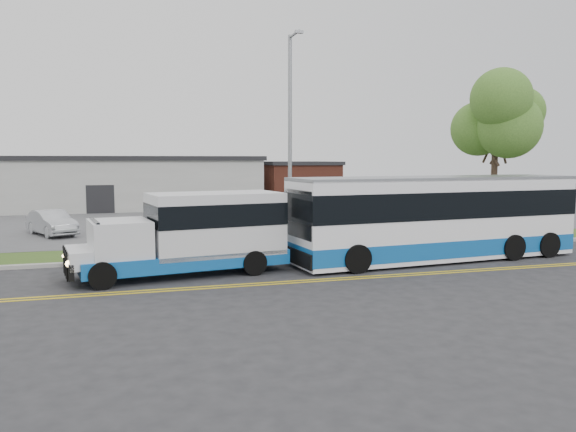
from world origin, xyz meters
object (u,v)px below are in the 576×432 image
object	(u,v)px
transit_bus	(435,218)
parked_car_a	(52,223)
shuttle_bus	(195,231)
tree_east	(496,118)
pedestrian	(177,236)
streetlight_near	(290,134)

from	to	relation	value
transit_bus	parked_car_a	size ratio (longest dim) A/B	3.08
shuttle_bus	tree_east	bearing A→B (deg)	7.43
shuttle_bus	pedestrian	xyz separation A→B (m)	(-0.33, 3.59, -0.65)
streetlight_near	shuttle_bus	bearing A→B (deg)	-137.74
shuttle_bus	pedestrian	size ratio (longest dim) A/B	4.90
tree_east	transit_bus	world-z (taller)	tree_east
streetlight_near	transit_bus	distance (m)	7.39
tree_east	transit_bus	distance (m)	8.82
pedestrian	streetlight_near	bearing A→B (deg)	-168.65
shuttle_bus	parked_car_a	world-z (taller)	shuttle_bus
transit_bus	parked_car_a	distance (m)	19.71
tree_east	shuttle_bus	world-z (taller)	tree_east
transit_bus	streetlight_near	bearing A→B (deg)	133.75
streetlight_near	pedestrian	distance (m)	6.81
tree_east	streetlight_near	xyz separation A→B (m)	(-11.00, -0.27, -0.97)
tree_east	transit_bus	xyz separation A→B (m)	(-6.09, -4.54, -4.48)
tree_east	shuttle_bus	bearing A→B (deg)	-163.54
tree_east	parked_car_a	distance (m)	23.74
streetlight_near	pedestrian	world-z (taller)	streetlight_near
parked_car_a	pedestrian	bearing A→B (deg)	-80.82
shuttle_bus	parked_car_a	xyz separation A→B (m)	(-6.15, 11.74, -0.78)
parked_car_a	transit_bus	bearing A→B (deg)	-62.39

